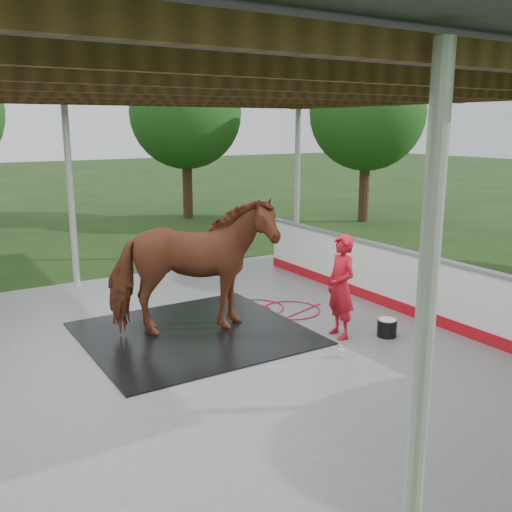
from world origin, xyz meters
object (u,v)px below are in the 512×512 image
horse (192,267)px  handler (341,287)px  dasher_board (397,281)px  wash_bucket (387,327)px

horse → handler: bearing=-108.5°
dasher_board → handler: bearing=-163.6°
handler → wash_bucket: (0.65, -0.40, -0.68)m
horse → wash_bucket: (2.60, -1.73, -0.98)m
wash_bucket → dasher_board: bearing=39.3°
dasher_board → handler: handler is taller
dasher_board → horse: 3.86m
dasher_board → handler: size_ratio=4.82×
dasher_board → wash_bucket: 1.51m
horse → handler: horse is taller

